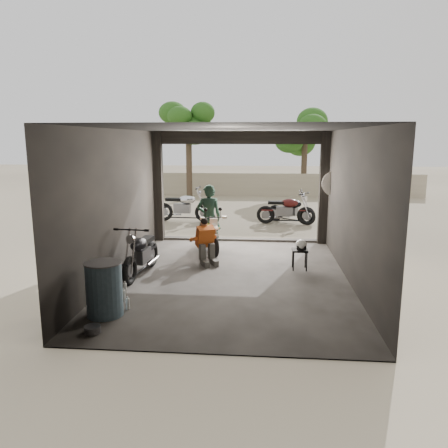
% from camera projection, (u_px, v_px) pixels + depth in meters
% --- Properties ---
extents(ground, '(80.00, 80.00, 0.00)m').
position_uv_depth(ground, '(231.00, 278.00, 9.56)').
color(ground, '#7A6D56').
rests_on(ground, ground).
extents(garage, '(7.00, 7.13, 3.20)m').
position_uv_depth(garage, '(233.00, 216.00, 9.85)').
color(garage, '#2D2B28').
rests_on(garage, ground).
extents(boundary_wall, '(18.00, 0.30, 1.20)m').
position_uv_depth(boundary_wall, '(250.00, 184.00, 23.13)').
color(boundary_wall, gray).
rests_on(boundary_wall, ground).
extents(tree_left, '(2.20, 2.20, 5.60)m').
position_uv_depth(tree_left, '(188.00, 118.00, 21.27)').
color(tree_left, '#382B1E').
rests_on(tree_left, ground).
extents(tree_right, '(2.20, 2.20, 5.00)m').
position_uv_depth(tree_right, '(305.00, 127.00, 22.32)').
color(tree_right, '#382B1E').
rests_on(tree_right, ground).
extents(main_bike, '(1.16, 1.70, 1.05)m').
position_uv_depth(main_bike, '(209.00, 233.00, 11.64)').
color(main_bike, white).
rests_on(main_bike, ground).
extents(left_bike, '(0.86, 1.78, 1.16)m').
position_uv_depth(left_bike, '(141.00, 250.00, 9.62)').
color(left_bike, black).
rests_on(left_bike, ground).
extents(outside_bike_a, '(1.91, 0.84, 1.27)m').
position_uv_depth(outside_bike_a, '(184.00, 204.00, 15.92)').
color(outside_bike_a, black).
rests_on(outside_bike_a, ground).
extents(outside_bike_b, '(1.83, 0.84, 1.21)m').
position_uv_depth(outside_bike_b, '(286.00, 207.00, 15.41)').
color(outside_bike_b, '#451110').
rests_on(outside_bike_b, ground).
extents(outside_bike_c, '(1.76, 1.45, 1.12)m').
position_uv_depth(outside_bike_c, '(291.00, 208.00, 15.66)').
color(outside_bike_c, black).
rests_on(outside_bike_c, ground).
extents(rider, '(0.71, 0.52, 1.79)m').
position_uv_depth(rider, '(209.00, 217.00, 11.82)').
color(rider, '#162D23').
rests_on(rider, ground).
extents(mechanic, '(0.82, 0.91, 1.07)m').
position_uv_depth(mechanic, '(207.00, 243.00, 10.47)').
color(mechanic, '#D85D1C').
rests_on(mechanic, ground).
extents(stool, '(0.36, 0.36, 0.49)m').
position_uv_depth(stool, '(300.00, 252.00, 10.03)').
color(stool, black).
rests_on(stool, ground).
extents(helmet, '(0.33, 0.33, 0.24)m').
position_uv_depth(helmet, '(301.00, 245.00, 9.95)').
color(helmet, white).
rests_on(helmet, stool).
extents(oil_drum, '(0.63, 0.63, 0.95)m').
position_uv_depth(oil_drum, '(104.00, 290.00, 7.40)').
color(oil_drum, '#476578').
rests_on(oil_drum, ground).
extents(sign_post, '(0.71, 0.08, 2.14)m').
position_uv_depth(sign_post, '(334.00, 197.00, 11.99)').
color(sign_post, black).
rests_on(sign_post, ground).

